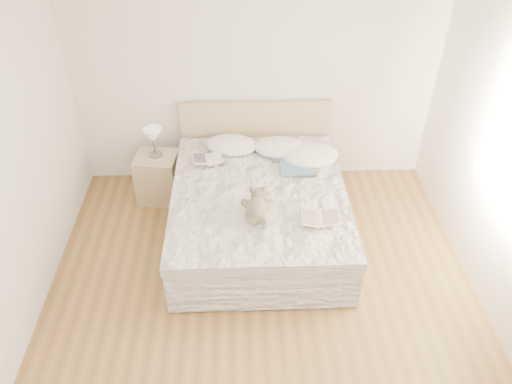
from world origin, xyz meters
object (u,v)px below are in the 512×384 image
at_px(nightstand, 158,177).
at_px(photo_book, 207,159).
at_px(teddy_bear, 257,214).
at_px(table_lamp, 153,137).
at_px(childrens_book, 320,218).
at_px(bed, 259,208).

height_order(nightstand, photo_book, photo_book).
height_order(photo_book, teddy_bear, teddy_bear).
bearing_deg(nightstand, table_lamp, 88.17).
bearing_deg(nightstand, teddy_bear, -46.23).
distance_m(nightstand, photo_book, 0.70).
xyz_separation_m(nightstand, photo_book, (0.58, -0.17, 0.35)).
bearing_deg(photo_book, childrens_book, -53.18).
bearing_deg(childrens_book, teddy_bear, 178.54).
height_order(table_lamp, childrens_book, table_lamp).
bearing_deg(photo_book, table_lamp, 150.11).
bearing_deg(childrens_book, nightstand, 148.22).
height_order(bed, childrens_book, bed).
bearing_deg(teddy_bear, nightstand, 135.78).
relative_size(nightstand, childrens_book, 1.52).
bearing_deg(nightstand, childrens_book, -35.31).
bearing_deg(childrens_book, table_lamp, 147.38).
bearing_deg(bed, nightstand, 151.32).
xyz_separation_m(bed, childrens_book, (0.54, -0.56, 0.32)).
xyz_separation_m(table_lamp, childrens_book, (1.65, -1.20, -0.17)).
distance_m(nightstand, teddy_bear, 1.59).
relative_size(table_lamp, teddy_bear, 0.91).
xyz_separation_m(bed, photo_book, (-0.53, 0.44, 0.32)).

